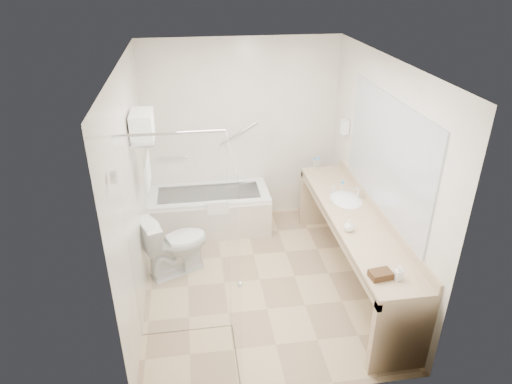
{
  "coord_description": "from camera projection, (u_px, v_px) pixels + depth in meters",
  "views": [
    {
      "loc": [
        -0.67,
        -4.22,
        3.35
      ],
      "look_at": [
        0.0,
        0.3,
        1.0
      ],
      "focal_mm": 32.0,
      "sensor_mm": 36.0,
      "label": 1
    }
  ],
  "objects": [
    {
      "name": "water_bottle_right",
      "position": [
        315.0,
        165.0,
        6.0
      ],
      "size": [
        0.05,
        0.05,
        0.17
      ],
      "rotation": [
        0.0,
        0.0,
        0.23
      ],
      "color": "silver",
      "rests_on": "vanity_counter"
    },
    {
      "name": "wall_back",
      "position": [
        242.0,
        132.0,
        6.17
      ],
      "size": [
        2.6,
        0.1,
        2.5
      ],
      "primitive_type": "cube",
      "color": "beige",
      "rests_on": "ground"
    },
    {
      "name": "bathtub",
      "position": [
        210.0,
        211.0,
        6.23
      ],
      "size": [
        1.6,
        0.73,
        0.59
      ],
      "color": "white",
      "rests_on": "floor"
    },
    {
      "name": "soap_bottle_b",
      "position": [
        349.0,
        227.0,
        4.67
      ],
      "size": [
        0.13,
        0.15,
        0.1
      ],
      "primitive_type": "imported",
      "rotation": [
        0.0,
        0.0,
        -0.22
      ],
      "color": "silver",
      "rests_on": "vanity_counter"
    },
    {
      "name": "shower_enclosure",
      "position": [
        205.0,
        254.0,
        3.95
      ],
      "size": [
        0.96,
        0.91,
        2.11
      ],
      "color": "silver",
      "rests_on": "floor"
    },
    {
      "name": "drinking_glass_far",
      "position": [
        332.0,
        200.0,
        5.21
      ],
      "size": [
        0.09,
        0.09,
        0.09
      ],
      "primitive_type": "cylinder",
      "rotation": [
        0.0,
        0.0,
        -0.35
      ],
      "color": "silver",
      "rests_on": "vanity_counter"
    },
    {
      "name": "water_bottle_left",
      "position": [
        342.0,
        189.0,
        5.35
      ],
      "size": [
        0.06,
        0.06,
        0.19
      ],
      "rotation": [
        0.0,
        0.0,
        0.24
      ],
      "color": "silver",
      "rests_on": "vanity_counter"
    },
    {
      "name": "wall_right",
      "position": [
        379.0,
        176.0,
        4.93
      ],
      "size": [
        0.1,
        3.2,
        2.5
      ],
      "primitive_type": "cube",
      "color": "beige",
      "rests_on": "ground"
    },
    {
      "name": "wall_front",
      "position": [
        294.0,
        278.0,
        3.36
      ],
      "size": [
        2.6,
        0.1,
        2.5
      ],
      "primitive_type": "cube",
      "color": "beige",
      "rests_on": "ground"
    },
    {
      "name": "sink",
      "position": [
        346.0,
        202.0,
        5.32
      ],
      "size": [
        0.4,
        0.52,
        0.14
      ],
      "primitive_type": "ellipsoid",
      "color": "white",
      "rests_on": "vanity_counter"
    },
    {
      "name": "toilet",
      "position": [
        175.0,
        244.0,
        5.32
      ],
      "size": [
        0.88,
        0.71,
        0.76
      ],
      "primitive_type": "imported",
      "rotation": [
        0.0,
        0.0,
        1.98
      ],
      "color": "white",
      "rests_on": "floor"
    },
    {
      "name": "grab_bar_long",
      "position": [
        239.0,
        133.0,
        6.13
      ],
      "size": [
        0.53,
        0.03,
        0.33
      ],
      "primitive_type": "cylinder",
      "rotation": [
        0.0,
        1.05,
        0.0
      ],
      "color": "silver",
      "rests_on": "wall_back"
    },
    {
      "name": "grab_bar_short",
      "position": [
        173.0,
        158.0,
        6.15
      ],
      "size": [
        0.4,
        0.03,
        0.03
      ],
      "primitive_type": "cylinder",
      "rotation": [
        0.0,
        1.57,
        0.0
      ],
      "color": "silver",
      "rests_on": "wall_back"
    },
    {
      "name": "floor",
      "position": [
        260.0,
        279.0,
        5.34
      ],
      "size": [
        3.2,
        3.2,
        0.0
      ],
      "primitive_type": "plane",
      "color": "tan",
      "rests_on": "ground"
    },
    {
      "name": "mirror",
      "position": [
        387.0,
        156.0,
        4.66
      ],
      "size": [
        0.02,
        2.0,
        1.2
      ],
      "primitive_type": "cube",
      "color": "#A8ADB4",
      "rests_on": "wall_right"
    },
    {
      "name": "towel_shelf",
      "position": [
        143.0,
        132.0,
        4.69
      ],
      "size": [
        0.24,
        0.55,
        0.81
      ],
      "color": "silver",
      "rests_on": "wall_left"
    },
    {
      "name": "wall_left",
      "position": [
        133.0,
        192.0,
        4.59
      ],
      "size": [
        0.1,
        3.2,
        2.5
      ],
      "primitive_type": "cube",
      "color": "beige",
      "rests_on": "ground"
    },
    {
      "name": "faucet",
      "position": [
        359.0,
        192.0,
        5.29
      ],
      "size": [
        0.03,
        0.03,
        0.14
      ],
      "primitive_type": "cylinder",
      "color": "silver",
      "rests_on": "vanity_counter"
    },
    {
      "name": "amenity_basket",
      "position": [
        381.0,
        275.0,
        3.99
      ],
      "size": [
        0.21,
        0.15,
        0.06
      ],
      "primitive_type": "cube",
      "rotation": [
        0.0,
        0.0,
        0.14
      ],
      "color": "#4D331B",
      "rests_on": "vanity_counter"
    },
    {
      "name": "vanity_counter",
      "position": [
        353.0,
        233.0,
        5.04
      ],
      "size": [
        0.55,
        2.7,
        0.95
      ],
      "color": "tan",
      "rests_on": "floor"
    },
    {
      "name": "water_bottle_mid",
      "position": [
        318.0,
        164.0,
        6.0
      ],
      "size": [
        0.06,
        0.06,
        0.19
      ],
      "rotation": [
        0.0,
        0.0,
        0.17
      ],
      "color": "silver",
      "rests_on": "vanity_counter"
    },
    {
      "name": "ceiling",
      "position": [
        261.0,
        62.0,
        4.19
      ],
      "size": [
        2.6,
        3.2,
        0.1
      ],
      "primitive_type": "cube",
      "color": "white",
      "rests_on": "wall_back"
    },
    {
      "name": "hairdryer_unit",
      "position": [
        345.0,
        127.0,
        5.76
      ],
      "size": [
        0.08,
        0.1,
        0.18
      ],
      "primitive_type": "cube",
      "color": "silver",
      "rests_on": "wall_right"
    },
    {
      "name": "soap_bottle_a",
      "position": [
        398.0,
        276.0,
        3.97
      ],
      "size": [
        0.08,
        0.15,
        0.06
      ],
      "primitive_type": "imported",
      "rotation": [
        0.0,
        0.0,
        0.14
      ],
      "color": "silver",
      "rests_on": "vanity_counter"
    },
    {
      "name": "drinking_glass_near",
      "position": [
        333.0,
        190.0,
        5.44
      ],
      "size": [
        0.07,
        0.07,
        0.08
      ],
      "primitive_type": "cylinder",
      "rotation": [
        0.0,
        0.0,
        -0.28
      ],
      "color": "silver",
      "rests_on": "vanity_counter"
    }
  ]
}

